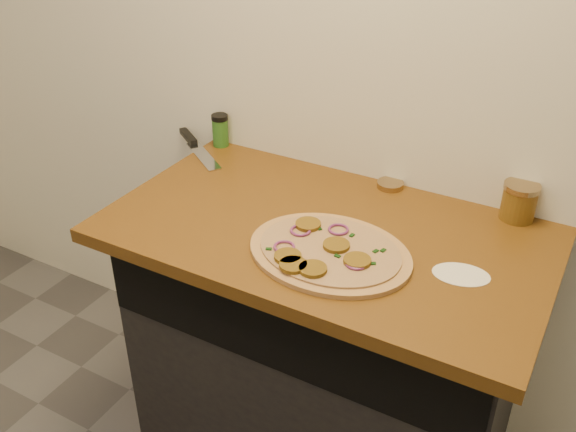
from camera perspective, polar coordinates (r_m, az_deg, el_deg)
The scene contains 8 objects.
cabinet at distance 2.05m, azimuth 3.37°, elevation -11.79°, with size 1.10×0.60×0.86m, color black.
countertop at distance 1.76m, azimuth 3.38°, elevation -1.53°, with size 1.20×0.70×0.04m, color brown.
pizza at distance 1.63m, azimuth 3.60°, elevation -3.17°, with size 0.45×0.45×0.03m.
chefs_knife at distance 2.22m, azimuth -8.25°, elevation 6.22°, with size 0.30×0.22×0.02m.
mason_jar_lid at distance 1.96m, azimuth 9.08°, elevation 2.78°, with size 0.08×0.08×0.02m, color #9C825A.
salsa_jar at distance 1.87m, azimuth 19.86°, elevation 1.24°, with size 0.10×0.10×0.11m.
spice_shaker at distance 2.20m, azimuth -6.05°, elevation 7.60°, with size 0.06×0.06×0.11m.
flour_spill at distance 1.62m, azimuth 15.13°, elevation -5.04°, with size 0.14×0.14×0.00m, color white.
Camera 1 is at (0.63, 0.08, 1.82)m, focal length 40.00 mm.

